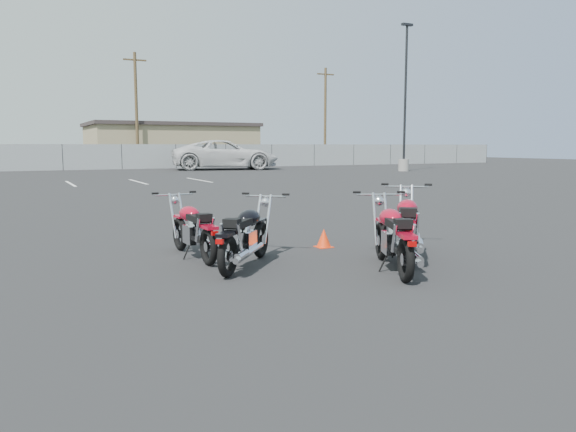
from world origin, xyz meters
name	(u,v)px	position (x,y,z in m)	size (l,w,h in m)	color
ground	(294,267)	(0.00, 0.00, 0.00)	(120.00, 120.00, 0.00)	black
motorcycle_front_red	(194,230)	(-1.06, 1.30, 0.43)	(0.75, 1.94, 0.95)	black
motorcycle_second_black	(246,236)	(-0.61, 0.32, 0.44)	(1.62, 1.73, 0.98)	black
motorcycle_third_red	(408,226)	(1.88, -0.15, 0.49)	(1.67, 1.98, 1.07)	black
motorcycle_rear_red	(394,237)	(1.13, -0.79, 0.46)	(1.24, 2.02, 1.02)	black
training_cone_near	(324,238)	(1.16, 1.17, 0.16)	(0.26, 0.26, 0.31)	#FB360D
light_pole_east	(404,134)	(20.31, 23.31, 2.45)	(0.80, 0.70, 9.59)	gray
chainlink_fence	(63,157)	(0.00, 35.00, 0.90)	(80.06, 0.06, 1.80)	gray
tan_building_east	(170,144)	(10.00, 44.00, 1.86)	(14.40, 9.40, 3.70)	#91845E
utility_pole_c	(136,108)	(6.00, 39.00, 4.69)	(1.80, 0.24, 9.00)	#43341F
utility_pole_d	(325,114)	(24.00, 40.00, 4.69)	(1.80, 0.24, 9.00)	#43341F
parking_line_stripes	(34,185)	(-2.50, 20.00, 0.00)	(15.12, 4.00, 0.01)	silver
white_van	(225,146)	(10.51, 31.09, 1.66)	(8.73, 3.49, 3.32)	silver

